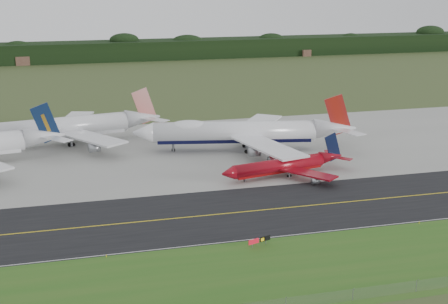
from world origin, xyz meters
The scene contains 15 objects.
ground centered at (0.00, 0.00, 0.00)m, with size 600.00×600.00×0.00m, color #37431F.
grass_verge centered at (0.00, -35.00, 0.01)m, with size 400.00×30.00×0.01m, color #2A5E1B.
taxiway centered at (0.00, -4.00, 0.01)m, with size 400.00×32.00×0.02m, color black.
apron centered at (0.00, 51.00, 0.01)m, with size 400.00×78.00×0.01m, color gray.
taxiway_centreline centered at (0.00, -4.00, 0.03)m, with size 400.00×0.40×0.00m, color gold.
taxiway_edge_line centered at (0.00, -19.50, 0.03)m, with size 400.00×0.25×0.00m, color silver.
perimeter_fence centered at (0.00, -48.00, 1.10)m, with size 320.00×0.10×320.00m.
horizon_treeline centered at (0.00, 273.76, 5.47)m, with size 700.00×25.00×12.00m.
jet_ba_747 centered at (14.04, 46.76, 5.99)m, with size 69.67×56.95×17.59m.
jet_red_737 centered at (18.42, 19.71, 2.85)m, with size 37.99×30.50×10.31m.
jet_star_tail centered at (-38.60, 68.54, 5.57)m, with size 63.22×52.29×16.70m.
taxiway_sign centered at (-2.54, -22.92, 1.24)m, with size 5.10×1.80×1.76m.
edge_marker_left centered at (-33.07, -20.50, 0.25)m, with size 0.16×0.16×0.50m, color yellow.
edge_marker_center centered at (-3.65, -20.50, 0.25)m, with size 0.16×0.16×0.50m, color yellow.
edge_marker_right centered at (35.35, -20.50, 0.25)m, with size 0.16×0.16×0.50m, color yellow.
Camera 1 is at (-38.75, -133.97, 53.00)m, focal length 50.00 mm.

